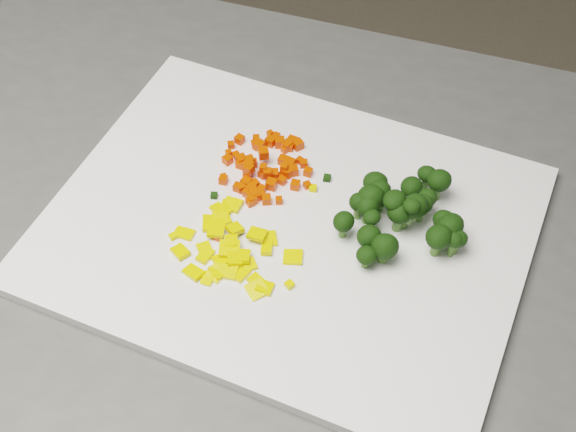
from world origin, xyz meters
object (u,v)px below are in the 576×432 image
at_px(pepper_pile, 232,244).
at_px(cutting_board, 288,226).
at_px(broccoli_pile, 407,212).
at_px(counter_block, 277,412).
at_px(carrot_pile, 264,159).

bearing_deg(pepper_pile, cutting_board, 57.23).
distance_m(cutting_board, broccoli_pile, 0.12).
bearing_deg(broccoli_pile, cutting_board, -159.34).
distance_m(counter_block, pepper_pile, 0.48).
bearing_deg(cutting_board, broccoli_pile, 20.66).
bearing_deg(carrot_pile, pepper_pile, -79.65).
distance_m(pepper_pile, broccoli_pile, 0.17).
height_order(carrot_pile, broccoli_pile, broccoli_pile).
height_order(counter_block, pepper_pile, pepper_pile).
bearing_deg(broccoli_pile, counter_block, -169.70).
bearing_deg(cutting_board, carrot_pile, 134.50).
xyz_separation_m(counter_block, broccoli_pile, (0.13, 0.02, 0.49)).
relative_size(counter_block, pepper_pile, 7.70).
relative_size(cutting_board, carrot_pile, 4.50).
relative_size(pepper_pile, broccoli_pile, 0.97).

